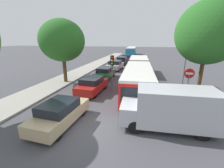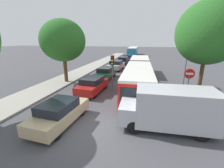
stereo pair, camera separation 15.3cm
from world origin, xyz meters
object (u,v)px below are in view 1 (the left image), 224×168
(city_bus_rear, at_px, (131,51))
(queued_car_silver, at_px, (115,65))
(white_van, at_px, (171,108))
(direction_sign_post, at_px, (185,62))
(queued_car_black, at_px, (122,61))
(tree_right_near, at_px, (208,33))
(no_entry_sign, at_px, (188,82))
(queued_car_green, at_px, (105,73))
(queued_car_red, at_px, (92,85))
(queued_car_tan, at_px, (60,113))
(traffic_light, at_px, (112,65))
(queued_car_navy, at_px, (126,58))
(tree_left_mid, at_px, (62,42))
(articulated_bus, at_px, (138,71))

(city_bus_rear, xyz_separation_m, queued_car_silver, (-0.08, -24.37, -0.66))
(white_van, bearing_deg, direction_sign_post, -108.41)
(queued_car_silver, distance_m, queued_car_black, 5.88)
(tree_right_near, bearing_deg, no_entry_sign, -140.95)
(no_entry_sign, bearing_deg, city_bus_rear, -167.96)
(queued_car_silver, distance_m, tree_right_near, 15.32)
(queued_car_green, bearing_deg, queued_car_red, -173.55)
(queued_car_black, bearing_deg, queued_car_tan, -176.17)
(queued_car_black, distance_m, traffic_light, 16.54)
(traffic_light, distance_m, direction_sign_post, 7.78)
(queued_car_green, relative_size, queued_car_black, 0.96)
(queued_car_tan, xyz_separation_m, queued_car_navy, (0.05, 28.00, -0.03))
(queued_car_black, relative_size, traffic_light, 1.29)
(queued_car_tan, relative_size, queued_car_red, 0.99)
(queued_car_green, distance_m, white_van, 11.89)
(queued_car_green, distance_m, no_entry_sign, 10.45)
(direction_sign_post, bearing_deg, queued_car_black, -44.06)
(queued_car_red, xyz_separation_m, queued_car_silver, (-0.13, 11.19, 0.04))
(queued_car_tan, height_order, direction_sign_post, direction_sign_post)
(queued_car_tan, distance_m, tree_left_mid, 9.96)
(queued_car_red, height_order, tree_right_near, tree_right_near)
(queued_car_red, height_order, direction_sign_post, direction_sign_post)
(queued_car_green, relative_size, white_van, 0.82)
(queued_car_silver, xyz_separation_m, tree_right_near, (8.93, -11.63, 4.44))
(queued_car_silver, xyz_separation_m, traffic_light, (1.87, -10.48, 1.72))
(queued_car_navy, bearing_deg, tree_left_mid, 171.39)
(queued_car_navy, bearing_deg, traffic_light, -172.18)
(direction_sign_post, bearing_deg, queued_car_silver, -26.46)
(city_bus_rear, bearing_deg, queued_car_green, 177.69)
(queued_car_silver, xyz_separation_m, white_van, (6.36, -15.84, 0.47))
(queued_car_green, bearing_deg, articulated_bus, -102.60)
(queued_car_navy, bearing_deg, queued_car_green, -177.75)
(direction_sign_post, bearing_deg, traffic_light, 38.46)
(queued_car_green, xyz_separation_m, traffic_light, (2.00, -4.60, 1.78))
(queued_car_black, bearing_deg, queued_car_navy, 2.27)
(queued_car_silver, height_order, no_entry_sign, no_entry_sign)
(articulated_bus, xyz_separation_m, tree_right_near, (4.84, -4.51, 3.85))
(articulated_bus, bearing_deg, queued_car_tan, -24.51)
(articulated_bus, xyz_separation_m, tree_left_mid, (-8.12, -1.59, 3.19))
(no_entry_sign, xyz_separation_m, tree_right_near, (1.00, 0.82, 3.34))
(direction_sign_post, bearing_deg, articulated_bus, 13.21)
(city_bus_rear, relative_size, traffic_light, 3.40)
(articulated_bus, bearing_deg, traffic_light, -36.40)
(tree_left_mid, height_order, tree_right_near, tree_right_near)
(queued_car_tan, xyz_separation_m, no_entry_sign, (7.69, 4.41, 1.16))
(queued_car_silver, relative_size, queued_car_navy, 1.12)
(queued_car_black, relative_size, tree_right_near, 0.59)
(white_van, distance_m, tree_right_near, 6.33)
(white_van, bearing_deg, city_bus_rear, -83.88)
(queued_car_red, relative_size, tree_right_near, 0.57)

